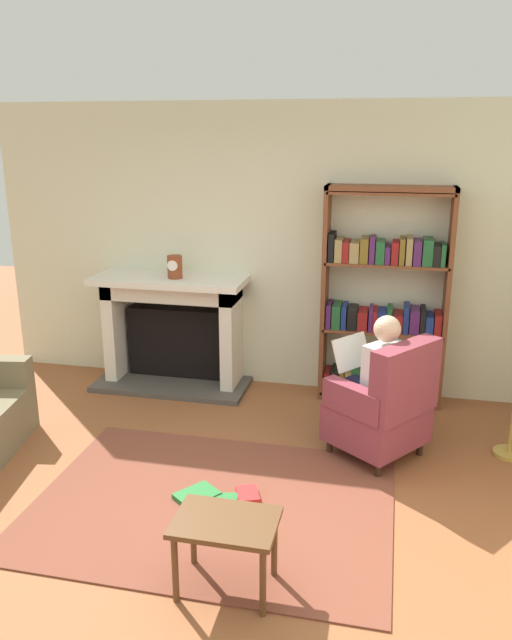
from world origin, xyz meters
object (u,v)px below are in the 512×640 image
seated_reader (373,378)px  side_table (226,531)px  mantel_clock (175,267)px  bookshelf (383,304)px  armchair_reading (384,407)px  fireplace (174,327)px

seated_reader → side_table: bearing=15.2°
mantel_clock → bookshelf: bookshelf is taller
mantel_clock → armchair_reading: 2.36m
fireplace → armchair_reading: size_ratio=1.55×
side_table → armchair_reading: bearing=64.7°
armchair_reading → side_table: armchair_reading is taller
fireplace → side_table: size_ratio=2.68×
seated_reader → armchair_reading: bearing=90.0°
bookshelf → fireplace: bearing=-179.0°
armchair_reading → seated_reader: (-0.09, 0.07, 0.20)m
side_table → fireplace: bearing=114.8°
armchair_reading → side_table: 1.85m
fireplace → seated_reader: 2.22m
bookshelf → side_table: bearing=-104.5°
mantel_clock → armchair_reading: (2.00, -0.99, -0.79)m
fireplace → seated_reader: (1.98, -1.02, 0.04)m
bookshelf → armchair_reading: size_ratio=2.04×
mantel_clock → side_table: 3.04m
fireplace → side_table: fireplace is taller
fireplace → seated_reader: bearing=-27.3°
armchair_reading → side_table: bearing=11.7°
bookshelf → side_table: 2.95m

